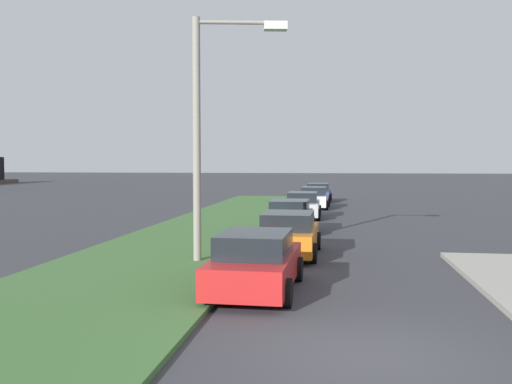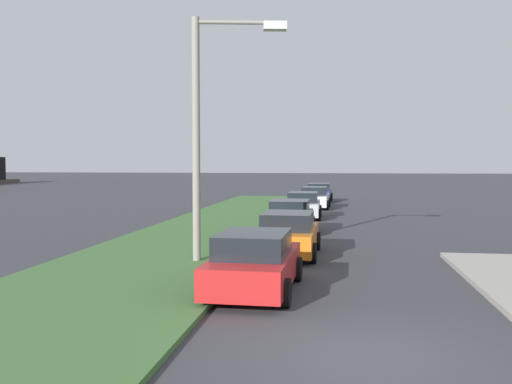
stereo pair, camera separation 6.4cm
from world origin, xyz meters
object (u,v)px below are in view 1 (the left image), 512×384
at_px(parked_car_silver, 303,205).
at_px(parked_car_white, 314,198).
at_px(parked_car_blue, 318,193).
at_px(streetlight, 208,121).
at_px(parked_car_orange, 289,234).
at_px(parked_car_red, 256,263).
at_px(parked_car_green, 290,217).

height_order(parked_car_silver, parked_car_white, same).
distance_m(parked_car_blue, streetlight, 27.74).
relative_size(parked_car_orange, streetlight, 0.58).
relative_size(parked_car_blue, streetlight, 0.58).
distance_m(parked_car_white, streetlight, 21.55).
distance_m(parked_car_silver, parked_car_white, 6.66).
bearing_deg(parked_car_red, parked_car_white, 0.38).
height_order(parked_car_red, parked_car_blue, same).
relative_size(parked_car_orange, parked_car_blue, 1.00).
distance_m(parked_car_red, parked_car_orange, 5.33).
xyz_separation_m(parked_car_red, parked_car_blue, (30.82, -0.59, 0.00)).
bearing_deg(parked_car_white, parked_car_blue, 0.75).
xyz_separation_m(parked_car_green, parked_car_silver, (6.60, -0.18, 0.00)).
height_order(parked_car_orange, parked_car_green, same).
xyz_separation_m(parked_car_blue, streetlight, (-27.38, 2.54, 3.67)).
xyz_separation_m(parked_car_red, streetlight, (3.44, 1.95, 3.67)).
distance_m(parked_car_silver, parked_car_blue, 12.94).
bearing_deg(parked_car_white, parked_car_red, -179.42).
xyz_separation_m(parked_car_red, parked_car_green, (11.29, 0.08, 0.00)).
height_order(parked_car_silver, parked_car_blue, same).
bearing_deg(parked_car_green, parked_car_white, -1.97).
height_order(parked_car_blue, streetlight, streetlight).
xyz_separation_m(parked_car_red, parked_car_silver, (17.89, -0.10, 0.00)).
xyz_separation_m(parked_car_green, parked_car_white, (13.24, -0.56, 0.00)).
height_order(parked_car_green, parked_car_silver, same).
distance_m(parked_car_green, parked_car_silver, 6.60).
bearing_deg(parked_car_green, parked_car_red, -179.15).
relative_size(parked_car_silver, parked_car_blue, 0.99).
distance_m(parked_car_red, parked_car_silver, 17.89).
bearing_deg(parked_car_silver, parked_car_blue, -2.75).
relative_size(parked_car_red, parked_car_blue, 1.00).
bearing_deg(parked_car_blue, parked_car_red, -179.65).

